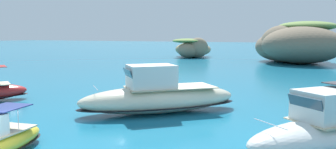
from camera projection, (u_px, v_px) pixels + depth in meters
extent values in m
ellipsoid|color=#756651|center=(302.00, 45.00, 60.96)|extent=(17.72, 17.30, 6.34)
ellipsoid|color=#756651|center=(282.00, 44.00, 63.94)|extent=(11.38, 11.64, 6.60)
ellipsoid|color=#84755B|center=(298.00, 50.00, 67.61)|extent=(13.69, 13.63, 4.10)
ellipsoid|color=#756651|center=(280.00, 47.00, 66.87)|extent=(9.60, 12.03, 5.40)
ellipsoid|color=olive|center=(308.00, 26.00, 63.54)|extent=(9.99, 9.08, 1.78)
ellipsoid|color=#9E8966|center=(193.00, 49.00, 80.10)|extent=(8.34, 7.49, 3.21)
ellipsoid|color=#84755B|center=(198.00, 48.00, 75.98)|extent=(5.43, 5.04, 4.24)
ellipsoid|color=#84755B|center=(188.00, 50.00, 75.53)|extent=(5.57, 6.04, 3.20)
ellipsoid|color=olive|center=(188.00, 41.00, 77.14)|extent=(6.85, 6.23, 0.99)
cube|color=navy|center=(5.00, 107.00, 15.41)|extent=(1.68, 2.03, 0.04)
cylinder|color=silver|center=(18.00, 120.00, 15.28)|extent=(0.03, 0.03, 0.99)
ellipsoid|color=white|center=(335.00, 134.00, 15.57)|extent=(8.12, 8.66, 1.55)
ellipsoid|color=black|center=(334.00, 142.00, 15.60)|extent=(8.28, 8.83, 0.19)
cube|color=silver|center=(328.00, 105.00, 15.23)|extent=(3.13, 3.19, 1.28)
cube|color=#2D4756|center=(305.00, 105.00, 14.68)|extent=(1.52, 1.40, 0.68)
cylinder|color=silver|center=(270.00, 124.00, 14.01)|extent=(1.46, 1.30, 0.04)
ellipsoid|color=beige|center=(159.00, 99.00, 23.34)|extent=(9.79, 9.34, 1.77)
ellipsoid|color=black|center=(159.00, 105.00, 23.38)|extent=(9.99, 9.53, 0.21)
cube|color=#C6B793|center=(170.00, 87.00, 23.50)|extent=(6.02, 5.83, 0.06)
cube|color=silver|center=(151.00, 76.00, 23.00)|extent=(3.63, 3.58, 1.46)
cube|color=#2D4756|center=(129.00, 75.00, 22.52)|extent=(1.61, 1.71, 0.77)
cylinder|color=silver|center=(96.00, 88.00, 21.95)|extent=(1.50, 1.64, 0.04)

